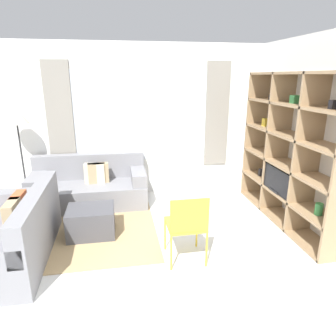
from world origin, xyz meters
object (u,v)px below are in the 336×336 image
at_px(couch_side, 17,235).
at_px(shelving_unit, 293,151).
at_px(ottoman, 91,222).
at_px(floor_lamp, 17,121).
at_px(folding_chair, 187,223).
at_px(couch_main, 90,187).

bearing_deg(couch_side, shelving_unit, 95.80).
xyz_separation_m(shelving_unit, ottoman, (-2.94, 0.02, -0.89)).
distance_m(floor_lamp, folding_chair, 3.26).
relative_size(ottoman, folding_chair, 0.74).
bearing_deg(floor_lamp, ottoman, -46.98).
height_order(shelving_unit, ottoman, shelving_unit).
height_order(couch_main, ottoman, couch_main).
height_order(ottoman, folding_chair, folding_chair).
xyz_separation_m(couch_side, folding_chair, (2.00, -0.45, 0.21)).
xyz_separation_m(couch_side, floor_lamp, (-0.31, 1.64, 1.15)).
distance_m(ottoman, floor_lamp, 2.11).
bearing_deg(couch_side, floor_lamp, -169.19).
bearing_deg(couch_main, folding_chair, -57.38).
xyz_separation_m(couch_main, floor_lamp, (-1.07, 0.14, 1.15)).
bearing_deg(ottoman, folding_chair, -36.20).
bearing_deg(couch_main, floor_lamp, 172.65).
bearing_deg(couch_side, folding_chair, 77.41).
height_order(shelving_unit, couch_side, shelving_unit).
xyz_separation_m(couch_main, couch_side, (-0.75, -1.50, 0.00)).
xyz_separation_m(shelving_unit, couch_main, (-3.02, 1.12, -0.79)).
bearing_deg(folding_chair, couch_side, -12.59).
height_order(ottoman, floor_lamp, floor_lamp).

